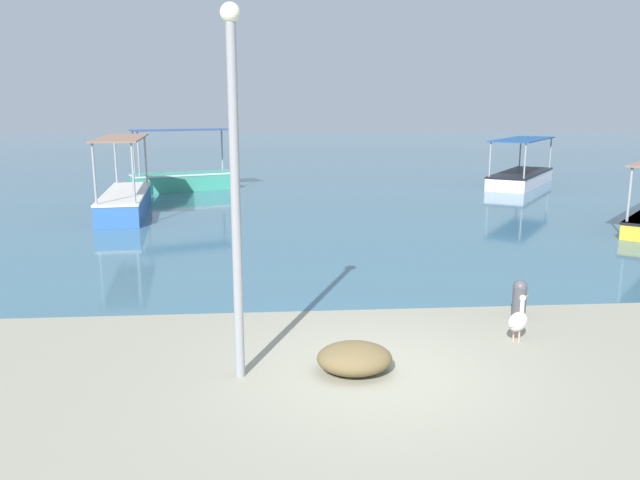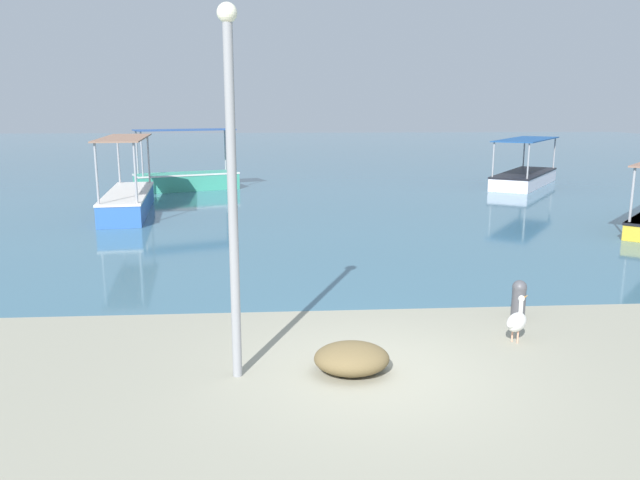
# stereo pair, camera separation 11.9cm
# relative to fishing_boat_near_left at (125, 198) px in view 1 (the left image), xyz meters

# --- Properties ---
(ground) EXTENTS (120.00, 120.00, 0.00)m
(ground) POSITION_rel_fishing_boat_near_left_xyz_m (7.18, -15.30, -0.59)
(ground) COLOR gray
(harbor_water) EXTENTS (110.00, 90.00, 0.00)m
(harbor_water) POSITION_rel_fishing_boat_near_left_xyz_m (7.18, 32.70, -0.58)
(harbor_water) COLOR #3E697F
(harbor_water) RESTS_ON ground
(fishing_boat_near_left) EXTENTS (2.34, 6.74, 2.89)m
(fishing_boat_near_left) POSITION_rel_fishing_boat_near_left_xyz_m (0.00, 0.00, 0.00)
(fishing_boat_near_left) COLOR #3164B7
(fishing_boat_near_left) RESTS_ON harbor_water
(fishing_boat_near_right) EXTENTS (5.19, 3.31, 2.95)m
(fishing_boat_near_right) POSITION_rel_fishing_boat_near_left_xyz_m (1.30, 6.79, 0.01)
(fishing_boat_near_right) COLOR teal
(fishing_boat_near_right) RESTS_ON harbor_water
(fishing_boat_far_left) EXTENTS (5.46, 6.69, 2.41)m
(fishing_boat_far_left) POSITION_rel_fishing_boat_near_left_xyz_m (18.61, 7.43, -0.08)
(fishing_boat_far_left) COLOR white
(fishing_boat_far_left) RESTS_ON harbor_water
(pelican) EXTENTS (0.63, 0.66, 0.80)m
(pelican) POSITION_rel_fishing_boat_near_left_xyz_m (9.81, -14.21, -0.21)
(pelican) COLOR #E0997A
(pelican) RESTS_ON ground
(lamp_post) EXTENTS (0.28, 0.28, 5.37)m
(lamp_post) POSITION_rel_fishing_boat_near_left_xyz_m (5.07, -15.28, 2.45)
(lamp_post) COLOR gray
(lamp_post) RESTS_ON ground
(mooring_bollard) EXTENTS (0.28, 0.28, 0.77)m
(mooring_bollard) POSITION_rel_fishing_boat_near_left_xyz_m (10.30, -13.05, -0.18)
(mooring_bollard) COLOR #47474C
(mooring_bollard) RESTS_ON ground
(net_pile) EXTENTS (1.16, 0.99, 0.45)m
(net_pile) POSITION_rel_fishing_boat_near_left_xyz_m (6.81, -15.28, -0.36)
(net_pile) COLOR brown
(net_pile) RESTS_ON ground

